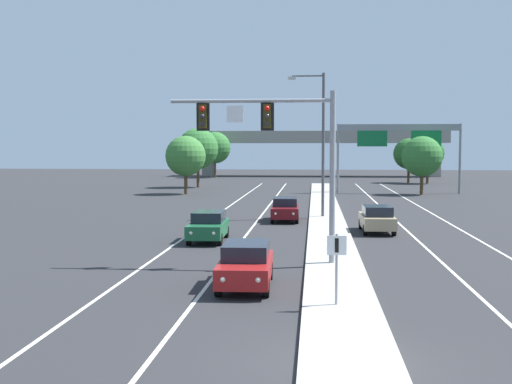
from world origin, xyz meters
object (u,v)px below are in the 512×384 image
at_px(car_oncoming_darkred, 285,209).
at_px(tree_far_right_c, 422,156).
at_px(car_receding_tan, 377,219).
at_px(car_oncoming_red, 246,264).
at_px(highway_sign_gantry, 399,136).
at_px(median_sign_post, 337,259).
at_px(tree_far_left_b, 198,149).
at_px(overhead_signal_mast, 280,140).
at_px(tree_far_left_c, 215,148).
at_px(street_lamp_median, 320,136).
at_px(car_oncoming_green, 208,226).
at_px(tree_far_right_b, 409,154).
at_px(tree_far_right_a, 428,153).
at_px(tree_far_left_a, 186,156).

relative_size(car_oncoming_darkred, tree_far_right_c, 0.73).
xyz_separation_m(car_receding_tan, tree_far_right_c, (7.51, 31.21, 3.18)).
relative_size(car_oncoming_red, highway_sign_gantry, 0.34).
xyz_separation_m(median_sign_post, tree_far_left_b, (-15.02, 60.09, 3.19)).
bearing_deg(overhead_signal_mast, tree_far_left_c, 100.59).
xyz_separation_m(street_lamp_median, car_oncoming_green, (-5.99, -11.88, -4.97)).
bearing_deg(tree_far_right_c, tree_far_left_c, 127.05).
xyz_separation_m(car_oncoming_darkred, highway_sign_gantry, (11.01, 27.92, 5.34)).
relative_size(overhead_signal_mast, tree_far_right_b, 1.16).
xyz_separation_m(overhead_signal_mast, car_oncoming_red, (-0.98, -4.50, -4.50)).
distance_m(median_sign_post, car_oncoming_red, 4.38).
bearing_deg(car_oncoming_red, car_oncoming_green, 105.68).
bearing_deg(car_oncoming_green, tree_far_right_b, 72.34).
distance_m(overhead_signal_mast, car_receding_tan, 13.14).
bearing_deg(median_sign_post, street_lamp_median, 90.71).
relative_size(tree_far_right_c, tree_far_left_c, 0.82).
xyz_separation_m(median_sign_post, car_oncoming_darkred, (-2.66, 24.20, -0.77)).
distance_m(street_lamp_median, tree_far_right_c, 26.15).
xyz_separation_m(street_lamp_median, tree_far_right_a, (14.94, 44.88, -1.63)).
height_order(car_oncoming_darkred, tree_far_right_a, tree_far_right_a).
bearing_deg(tree_far_right_b, car_receding_tan, -99.80).
bearing_deg(tree_far_right_b, tree_far_left_c, 155.52).
relative_size(street_lamp_median, car_oncoming_green, 2.22).
xyz_separation_m(street_lamp_median, car_oncoming_red, (-2.81, -23.21, -4.97)).
relative_size(tree_far_right_a, tree_far_right_c, 1.04).
relative_size(median_sign_post, car_oncoming_green, 0.49).
bearing_deg(overhead_signal_mast, tree_far_right_b, 77.52).
relative_size(car_oncoming_red, tree_far_left_b, 0.62).
bearing_deg(car_oncoming_red, tree_far_right_b, 77.53).
bearing_deg(car_oncoming_darkred, median_sign_post, -83.74).
distance_m(overhead_signal_mast, highway_sign_gantry, 45.89).
height_order(highway_sign_gantry, tree_far_right_b, highway_sign_gantry).
relative_size(median_sign_post, street_lamp_median, 0.22).
relative_size(car_oncoming_red, car_oncoming_darkred, 1.00).
bearing_deg(tree_far_right_a, tree_far_left_b, -159.70).
distance_m(car_oncoming_green, tree_far_left_a, 35.35).
distance_m(street_lamp_median, car_oncoming_green, 14.20).
distance_m(car_oncoming_green, car_receding_tan, 10.27).
bearing_deg(car_receding_tan, tree_far_right_a, 77.47).
bearing_deg(overhead_signal_mast, tree_far_right_a, 75.23).
distance_m(car_oncoming_red, highway_sign_gantry, 50.76).
relative_size(street_lamp_median, car_oncoming_red, 2.22).
bearing_deg(highway_sign_gantry, tree_far_left_c, 126.54).
bearing_deg(tree_far_left_b, street_lamp_median, -66.58).
height_order(car_oncoming_green, tree_far_right_a, tree_far_right_a).
bearing_deg(tree_far_left_a, median_sign_post, -73.62).
bearing_deg(median_sign_post, tree_far_right_a, 78.38).
height_order(overhead_signal_mast, median_sign_post, overhead_signal_mast).
bearing_deg(car_oncoming_red, street_lamp_median, 83.11).
relative_size(highway_sign_gantry, tree_far_right_c, 2.16).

